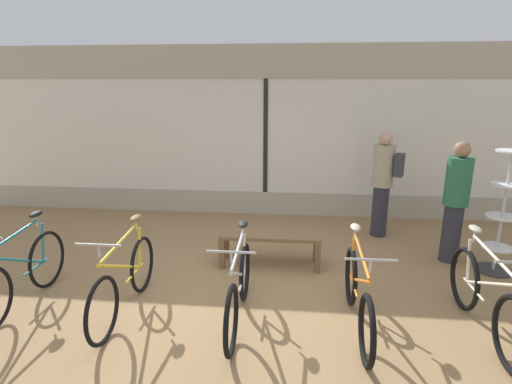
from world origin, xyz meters
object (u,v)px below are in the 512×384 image
at_px(bicycle_left, 125,280).
at_px(accessory_rack, 501,221).
at_px(bicycle_center, 238,289).
at_px(display_bench, 270,239).
at_px(bicycle_far_left, 21,274).
at_px(bicycle_right, 358,296).
at_px(bicycle_far_right, 486,300).
at_px(customer_near_rack, 383,181).
at_px(customer_by_window, 456,200).

bearing_deg(bicycle_left, accessory_rack, 17.73).
distance_m(bicycle_center, display_bench, 1.46).
height_order(bicycle_far_left, bicycle_left, bicycle_far_left).
xyz_separation_m(bicycle_left, bicycle_center, (1.28, -0.06, -0.01)).
relative_size(bicycle_far_left, display_bench, 1.23).
bearing_deg(bicycle_right, bicycle_left, 178.60).
height_order(bicycle_left, bicycle_center, same).
height_order(bicycle_left, bicycle_right, bicycle_left).
bearing_deg(bicycle_left, bicycle_far_right, -0.74).
height_order(bicycle_far_left, customer_near_rack, customer_near_rack).
relative_size(bicycle_center, accessory_rack, 0.96).
height_order(accessory_rack, customer_by_window, accessory_rack).
bearing_deg(bicycle_right, bicycle_center, -179.95).
distance_m(bicycle_far_left, customer_by_window, 5.66).
xyz_separation_m(bicycle_left, accessory_rack, (4.62, 1.48, 0.34)).
bearing_deg(bicycle_far_left, customer_near_rack, 30.64).
height_order(bicycle_center, display_bench, bicycle_center).
bearing_deg(customer_by_window, display_bench, -171.32).
xyz_separation_m(bicycle_left, customer_by_window, (4.12, 1.77, 0.53)).
xyz_separation_m(bicycle_right, customer_near_rack, (0.78, 2.77, 0.59)).
relative_size(accessory_rack, customer_near_rack, 1.00).
bearing_deg(bicycle_left, bicycle_center, -2.81).
distance_m(bicycle_left, bicycle_far_right, 3.81).
bearing_deg(bicycle_center, customer_by_window, 32.83).
relative_size(bicycle_far_left, customer_near_rack, 0.97).
height_order(bicycle_left, accessory_rack, accessory_rack).
bearing_deg(bicycle_far_left, bicycle_right, -1.12).
relative_size(bicycle_left, bicycle_far_right, 0.97).
xyz_separation_m(bicycle_left, bicycle_far_right, (3.81, -0.05, 0.00)).
bearing_deg(accessory_rack, display_bench, -178.03).
distance_m(bicycle_center, customer_by_window, 3.42).
bearing_deg(bicycle_far_right, bicycle_far_left, 179.31).
bearing_deg(customer_by_window, bicycle_far_right, -99.74).
bearing_deg(display_bench, accessory_rack, 1.97).
bearing_deg(display_bench, customer_by_window, 8.68).
bearing_deg(accessory_rack, customer_near_rack, 136.67).
relative_size(bicycle_far_right, display_bench, 1.28).
distance_m(bicycle_right, customer_near_rack, 2.94).
distance_m(bicycle_far_left, bicycle_left, 1.24).
bearing_deg(bicycle_right, customer_near_rack, 74.29).
relative_size(bicycle_left, customer_near_rack, 0.98).
relative_size(bicycle_left, customer_by_window, 1.00).
relative_size(bicycle_far_left, bicycle_center, 1.01).
bearing_deg(customer_by_window, accessory_rack, -29.77).
relative_size(bicycle_center, customer_by_window, 0.97).
bearing_deg(customer_near_rack, bicycle_right, -105.71).
xyz_separation_m(bicycle_left, display_bench, (1.53, 1.37, 0.00)).
bearing_deg(bicycle_far_right, bicycle_right, -179.42).
relative_size(bicycle_far_left, accessory_rack, 0.97).
height_order(bicycle_far_left, bicycle_right, bicycle_far_left).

